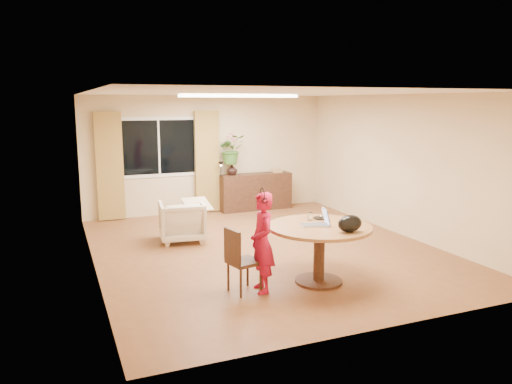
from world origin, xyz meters
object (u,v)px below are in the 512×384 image
(child, at_px, (262,242))
(sideboard, at_px, (255,192))
(dining_table, at_px, (319,238))
(armchair, at_px, (182,221))
(dining_chair, at_px, (244,260))

(child, distance_m, sideboard, 5.08)
(dining_table, bearing_deg, child, -179.67)
(dining_table, distance_m, sideboard, 4.83)
(child, distance_m, armchair, 2.80)
(armchair, relative_size, sideboard, 0.47)
(dining_chair, bearing_deg, sideboard, 53.91)
(dining_table, xyz_separation_m, sideboard, (0.98, 4.72, -0.22))
(armchair, bearing_deg, dining_table, 121.49)
(dining_chair, xyz_separation_m, child, (0.23, -0.07, 0.23))
(dining_table, height_order, sideboard, sideboard)
(armchair, bearing_deg, sideboard, -131.18)
(dining_chair, height_order, armchair, dining_chair)
(child, relative_size, armchair, 1.67)
(dining_chair, distance_m, child, 0.33)
(dining_chair, distance_m, armchair, 2.70)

